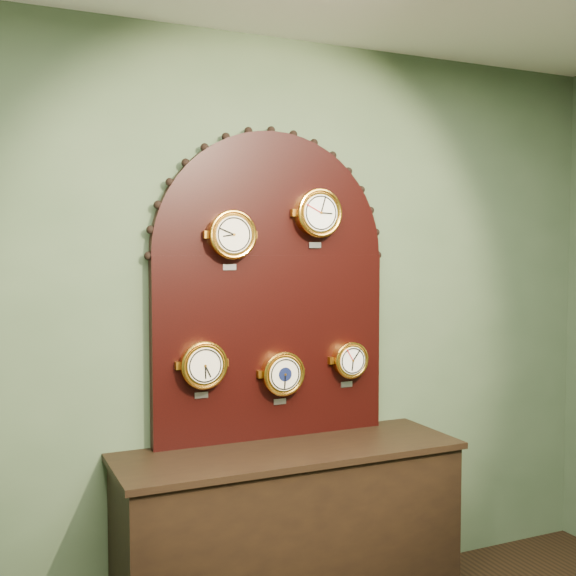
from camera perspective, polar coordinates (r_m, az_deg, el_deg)
name	(u,v)px	position (r m, az deg, el deg)	size (l,w,h in m)	color
wall_back	(267,321)	(3.51, -1.67, -2.72)	(4.00, 4.00, 0.00)	#44583C
shop_counter	(290,538)	(3.52, 0.14, -19.57)	(1.60, 0.50, 0.80)	black
display_board	(271,277)	(3.45, -1.36, 0.93)	(1.26, 0.06, 1.53)	black
roman_clock	(232,235)	(3.30, -4.58, 4.32)	(0.23, 0.08, 0.28)	gold
arabic_clock	(318,213)	(3.48, 2.45, 6.08)	(0.24, 0.08, 0.29)	gold
hygrometer	(203,365)	(3.30, -6.88, -6.19)	(0.23, 0.08, 0.28)	gold
barometer	(282,373)	(3.45, -0.45, -6.93)	(0.22, 0.08, 0.27)	gold
tide_clock	(350,360)	(3.61, 5.01, -5.82)	(0.19, 0.08, 0.24)	gold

